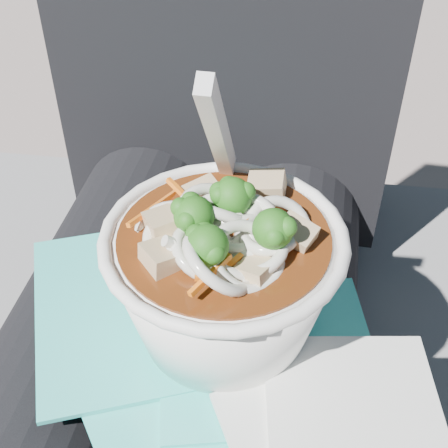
% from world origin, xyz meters
% --- Properties ---
extents(stone_ledge, '(1.02, 0.54, 0.48)m').
position_xyz_m(stone_ledge, '(0.00, 0.15, 0.24)').
color(stone_ledge, slate).
rests_on(stone_ledge, ground).
extents(lap, '(0.30, 0.48, 0.14)m').
position_xyz_m(lap, '(0.00, 0.00, 0.55)').
color(lap, black).
rests_on(lap, stone_ledge).
extents(person_body, '(0.34, 0.94, 1.02)m').
position_xyz_m(person_body, '(-0.00, 0.09, 0.57)').
color(person_body, black).
rests_on(person_body, ground).
extents(plastic_bag, '(0.30, 0.32, 0.01)m').
position_xyz_m(plastic_bag, '(0.03, -0.01, 0.63)').
color(plastic_bag, '#2FC3B8').
rests_on(plastic_bag, lap).
extents(napkins, '(0.17, 0.18, 0.01)m').
position_xyz_m(napkins, '(0.14, -0.08, 0.64)').
color(napkins, silver).
rests_on(napkins, plastic_bag).
extents(udon_bowl, '(0.20, 0.20, 0.20)m').
position_xyz_m(udon_bowl, '(0.05, -0.00, 0.69)').
color(udon_bowl, white).
rests_on(udon_bowl, plastic_bag).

